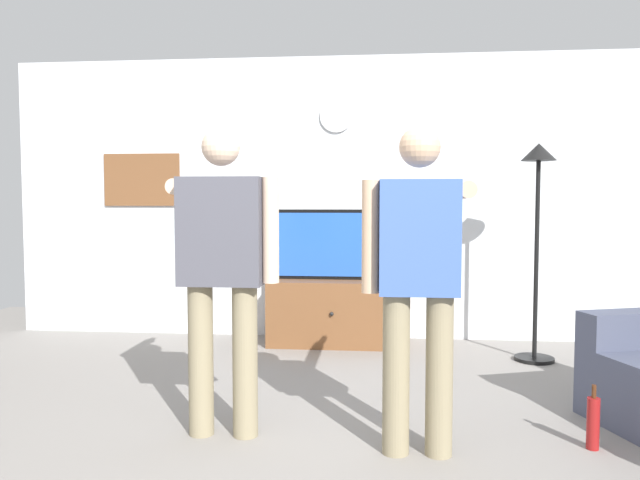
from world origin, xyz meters
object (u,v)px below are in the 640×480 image
Objects in this scene: floor_lamp at (538,206)px; person_standing_nearer_lamp at (222,261)px; tv_stand at (334,312)px; beverage_bottle at (593,422)px; television at (334,244)px; framed_picture at (142,180)px; wall_clock at (336,116)px; person_standing_nearer_couch at (418,271)px.

person_standing_nearer_lamp is (-2.15, -1.81, -0.30)m from floor_lamp.
beverage_bottle is at bearing -55.68° from tv_stand.
framed_picture is (-1.93, 0.25, 0.61)m from television.
floor_lamp is (1.70, -0.44, 0.98)m from tv_stand.
person_standing_nearer_lamp is (1.47, -2.54, -0.55)m from framed_picture.
wall_clock is 2.03m from floor_lamp.
television is 3.27× the size of beverage_bottle.
framed_picture is (-1.93, 0.30, 1.23)m from tv_stand.
person_standing_nearer_couch is (0.61, -2.45, 0.04)m from television.
person_standing_nearer_lamp is at bearing -139.97° from floor_lamp.
floor_lamp is at bearing -14.40° from tv_stand.
framed_picture is 4.53m from beverage_bottle.
person_standing_nearer_lamp reaches higher than beverage_bottle.
person_standing_nearer_lamp is 1.01× the size of person_standing_nearer_couch.
person_standing_nearer_couch is at bearing -46.70° from framed_picture.
tv_stand reaches higher than beverage_bottle.
wall_clock reaches higher than beverage_bottle.
tv_stand is at bearing 124.32° from beverage_bottle.
television is 2.04m from framed_picture.
person_standing_nearer_couch is at bearing -8.32° from person_standing_nearer_lamp.
tv_stand is 0.62m from television.
floor_lamp is at bearing -23.16° from wall_clock.
framed_picture reaches higher than beverage_bottle.
television reaches higher than beverage_bottle.
person_standing_nearer_couch is (0.61, -2.69, -1.18)m from wall_clock.
wall_clock is 3.58m from beverage_bottle.
wall_clock is 0.41× the size of framed_picture.
wall_clock is 2.82m from person_standing_nearer_lamp.
tv_stand is 2.74m from beverage_bottle.
framed_picture is 0.45× the size of person_standing_nearer_lamp.
television is 1.80m from floor_lamp.
framed_picture is 3.71m from floor_lamp.
beverage_bottle is (1.54, -2.26, -0.15)m from tv_stand.
tv_stand is 0.69× the size of person_standing_nearer_lamp.
person_standing_nearer_lamp reaches higher than television.
floor_lamp is (1.70, -0.48, 0.36)m from television.
beverage_bottle is at bearing 8.43° from person_standing_nearer_couch.
person_standing_nearer_lamp is (-0.46, -2.24, 0.68)m from tv_stand.
wall_clock is at bearing 121.17° from beverage_bottle.
framed_picture is at bearing 172.65° from television.
wall_clock reaches higher than person_standing_nearer_couch.
television is 0.63× the size of floor_lamp.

